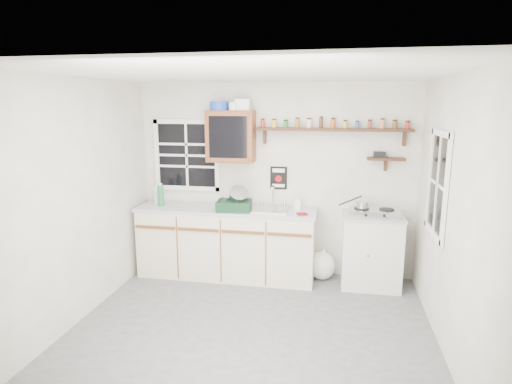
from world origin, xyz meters
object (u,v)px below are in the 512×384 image
upper_cabinet (231,136)px  hotplate (374,212)px  dish_rack (235,203)px  right_cabinet (371,250)px  main_cabinet (227,242)px  spice_shelf (332,129)px

upper_cabinet → hotplate: bearing=-4.4°
upper_cabinet → dish_rack: upper_cabinet is taller
dish_rack → right_cabinet: bearing=-0.5°
main_cabinet → right_cabinet: (1.83, 0.03, -0.01)m
main_cabinet → right_cabinet: main_cabinet is taller
main_cabinet → upper_cabinet: size_ratio=3.55×
dish_rack → hotplate: 1.70m
right_cabinet → spice_shelf: size_ratio=0.48×
main_cabinet → upper_cabinet: 1.37m
upper_cabinet → dish_rack: bearing=-66.7°
spice_shelf → hotplate: bearing=-21.3°
main_cabinet → spice_shelf: bearing=9.3°
right_cabinet → spice_shelf: 1.58m
upper_cabinet → main_cabinet: bearing=-103.7°
right_cabinet → dish_rack: dish_rack is taller
upper_cabinet → hotplate: (1.81, -0.14, -0.88)m
spice_shelf → dish_rack: size_ratio=4.26×
right_cabinet → hotplate: (0.01, -0.02, 0.49)m
dish_rack → spice_shelf: bearing=10.6°
main_cabinet → dish_rack: dish_rack is taller
right_cabinet → upper_cabinet: size_ratio=1.40×
main_cabinet → hotplate: 1.90m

